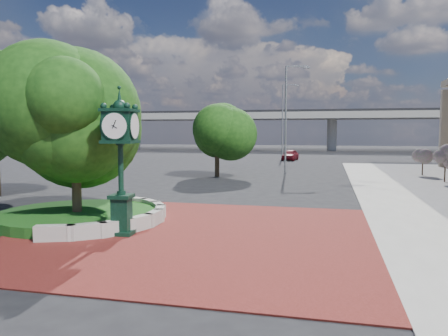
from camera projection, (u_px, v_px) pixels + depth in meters
ground at (200, 228)px, 15.87m from camera, size 200.00×200.00×0.00m
plaza at (192, 234)px, 14.90m from camera, size 12.00×12.00×0.04m
planter_wall at (132, 217)px, 16.47m from camera, size 2.96×6.77×0.54m
grass_bed at (77, 216)px, 17.02m from camera, size 6.10×6.10×0.40m
overpass at (304, 116)px, 83.20m from camera, size 90.00×12.00×7.50m
tree_planter at (75, 126)px, 16.72m from camera, size 5.20×5.20×6.33m
tree_street at (217, 135)px, 33.97m from camera, size 4.40×4.40×5.45m
post_clock at (121, 155)px, 14.57m from camera, size 1.12×1.12×4.93m
parked_car at (290, 155)px, 53.53m from camera, size 2.05×4.06×1.33m
street_lamp_near at (288, 110)px, 37.07m from camera, size 2.02×0.60×9.07m
street_lamp_far at (284, 115)px, 57.27m from camera, size 2.17×0.53×9.68m
shrub_mid at (445, 160)px, 30.00m from camera, size 1.20×1.20×2.20m
shrub_far at (423, 156)px, 34.71m from camera, size 1.20×1.20×2.20m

